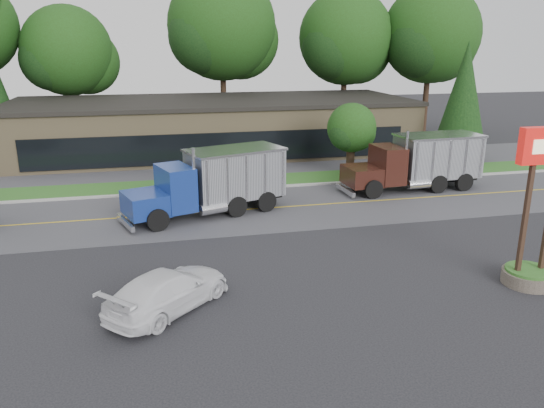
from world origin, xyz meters
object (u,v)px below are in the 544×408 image
Objects in this scene: bilo_sign at (535,233)px; dump_truck_blue at (215,180)px; rally_car at (168,290)px; dump_truck_maroon at (420,161)px.

dump_truck_blue is at bearing 132.71° from bilo_sign.
dump_truck_maroon is at bearing -95.75° from rally_car.
dump_truck_maroon is at bearing 170.92° from dump_truck_blue.
bilo_sign is 13.39m from rally_car.
dump_truck_blue is at bearing 5.84° from dump_truck_maroon.
bilo_sign is 15.37m from dump_truck_blue.
rally_car is (-2.87, -10.32, -1.10)m from dump_truck_blue.
dump_truck_blue is 1.83× the size of rally_car.
dump_truck_maroon is at bearing 79.60° from bilo_sign.
dump_truck_maroon is (12.88, 2.08, 0.00)m from dump_truck_blue.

